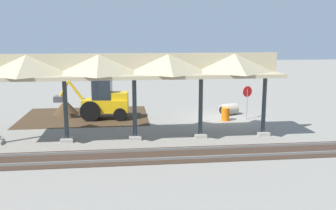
{
  "coord_description": "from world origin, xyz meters",
  "views": [
    {
      "loc": [
        6.94,
        25.52,
        5.91
      ],
      "look_at": [
        4.18,
        2.8,
        1.6
      ],
      "focal_mm": 40.0,
      "sensor_mm": 36.0,
      "label": 1
    }
  ],
  "objects_px": {
    "backhoe": "(103,101)",
    "traffic_barrel": "(225,114)",
    "stop_sign": "(247,95)",
    "concrete_pipe": "(228,109)"
  },
  "relations": [
    {
      "from": "stop_sign",
      "to": "concrete_pipe",
      "type": "xyz_separation_m",
      "value": [
        0.87,
        -1.58,
        -1.29
      ]
    },
    {
      "from": "traffic_barrel",
      "to": "backhoe",
      "type": "bearing_deg",
      "value": -10.41
    },
    {
      "from": "stop_sign",
      "to": "traffic_barrel",
      "type": "bearing_deg",
      "value": 7.38
    },
    {
      "from": "stop_sign",
      "to": "concrete_pipe",
      "type": "bearing_deg",
      "value": -61.28
    },
    {
      "from": "stop_sign",
      "to": "traffic_barrel",
      "type": "height_order",
      "value": "stop_sign"
    },
    {
      "from": "stop_sign",
      "to": "traffic_barrel",
      "type": "relative_size",
      "value": 2.63
    },
    {
      "from": "backhoe",
      "to": "traffic_barrel",
      "type": "xyz_separation_m",
      "value": [
        -8.47,
        1.56,
        -0.82
      ]
    },
    {
      "from": "backhoe",
      "to": "concrete_pipe",
      "type": "distance_m",
      "value": 9.24
    },
    {
      "from": "backhoe",
      "to": "concrete_pipe",
      "type": "height_order",
      "value": "backhoe"
    },
    {
      "from": "stop_sign",
      "to": "concrete_pipe",
      "type": "distance_m",
      "value": 2.22
    }
  ]
}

